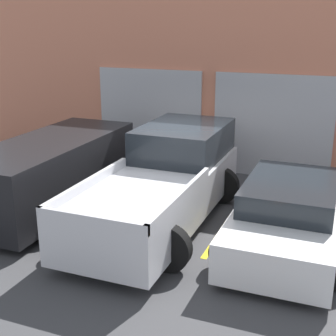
# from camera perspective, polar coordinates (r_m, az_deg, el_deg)

# --- Properties ---
(ground_plane) EXTENTS (28.00, 28.00, 0.00)m
(ground_plane) POSITION_cam_1_polar(r_m,az_deg,el_deg) (10.87, 1.15, -4.67)
(ground_plane) COLOR #3D3D3F
(shophouse_building) EXTENTS (15.59, 0.68, 4.73)m
(shophouse_building) POSITION_cam_1_polar(r_m,az_deg,el_deg) (13.32, 6.21, 9.78)
(shophouse_building) COLOR #D17A5B
(shophouse_building) RESTS_ON ground
(pickup_truck) EXTENTS (2.56, 5.48, 1.83)m
(pickup_truck) POSITION_cam_1_polar(r_m,az_deg,el_deg) (9.92, -0.32, -1.59)
(pickup_truck) COLOR silver
(pickup_truck) RESTS_ON ground
(sedan_white) EXTENTS (2.27, 4.23, 1.28)m
(sedan_white) POSITION_cam_1_polar(r_m,az_deg,el_deg) (9.11, 14.51, -5.61)
(sedan_white) COLOR white
(sedan_white) RESTS_ON ground
(sedan_side) EXTENTS (2.26, 4.73, 1.59)m
(sedan_side) POSITION_cam_1_polar(r_m,az_deg,el_deg) (10.85, -14.02, -0.40)
(sedan_side) COLOR black
(sedan_side) RESTS_ON ground
(parking_stripe_far_left) EXTENTS (0.12, 2.20, 0.01)m
(parking_stripe_far_left) POSITION_cam_1_polar(r_m,az_deg,el_deg) (11.91, -18.92, -3.61)
(parking_stripe_far_left) COLOR gold
(parking_stripe_far_left) RESTS_ON ground
(parking_stripe_left) EXTENTS (0.12, 2.20, 0.01)m
(parking_stripe_left) POSITION_cam_1_polar(r_m,az_deg,el_deg) (10.47, -7.76, -5.70)
(parking_stripe_left) COLOR gold
(parking_stripe_left) RESTS_ON ground
(parking_stripe_centre) EXTENTS (0.12, 2.20, 0.01)m
(parking_stripe_centre) POSITION_cam_1_polar(r_m,az_deg,el_deg) (9.55, 6.31, -8.01)
(parking_stripe_centre) COLOR gold
(parking_stripe_centre) RESTS_ON ground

